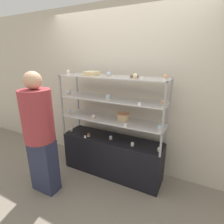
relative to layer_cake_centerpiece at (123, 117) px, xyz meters
The scene contains 29 objects.
ground_plane 1.00m from the layer_cake_centerpiece, 163.14° to the right, with size 20.00×20.00×0.00m, color gray.
back_wall 0.47m from the layer_cake_centerpiece, 117.18° to the left, with size 8.00×0.05×2.60m.
display_base 0.69m from the layer_cake_centerpiece, 163.14° to the right, with size 1.58×0.42×0.62m.
display_riser_lower 0.18m from the layer_cake_centerpiece, 163.14° to the right, with size 1.58×0.42×0.31m.
display_riser_middle 0.30m from the layer_cake_centerpiece, 163.14° to the right, with size 1.58×0.42×0.31m.
display_riser_upper 0.59m from the layer_cake_centerpiece, 163.14° to the right, with size 1.58×0.42×0.31m.
layer_cake_centerpiece is the anchor object (origin of this frame).
sheet_cake_frosted 0.78m from the layer_cake_centerpiece, behind, with size 0.19×0.18×0.06m.
cupcake_0 0.96m from the layer_cake_centerpiece, behind, with size 0.05×0.05×0.06m.
cupcake_1 0.64m from the layer_cake_centerpiece, 162.25° to the right, with size 0.05×0.05×0.06m.
cupcake_2 0.38m from the layer_cake_centerpiece, 150.85° to the right, with size 0.05×0.05×0.06m.
cupcake_3 0.42m from the layer_cake_centerpiece, 32.76° to the right, with size 0.05×0.05×0.06m.
cupcake_4 0.68m from the layer_cake_centerpiece, 10.93° to the right, with size 0.05×0.05×0.06m.
price_tag_0 0.67m from the layer_cake_centerpiece, 155.48° to the right, with size 0.04×0.00×0.04m.
cupcake_5 0.91m from the layer_cake_centerpiece, behind, with size 0.06×0.06×0.07m.
cupcake_6 0.44m from the layer_cake_centerpiece, 159.38° to the right, with size 0.06×0.06×0.07m.
cupcake_7 0.59m from the layer_cake_centerpiece, 15.22° to the right, with size 0.06×0.06×0.07m.
price_tag_1 0.28m from the layer_cake_centerpiece, 60.18° to the right, with size 0.04×0.00×0.04m.
cupcake_8 0.95m from the layer_cake_centerpiece, behind, with size 0.06×0.06×0.08m.
cupcake_9 0.37m from the layer_cake_centerpiece, 141.03° to the right, with size 0.06×0.06×0.08m.
cupcake_10 0.66m from the layer_cake_centerpiece, 10.01° to the right, with size 0.06×0.06×0.08m.
price_tag_2 0.49m from the layer_cake_centerpiece, 37.27° to the right, with size 0.04×0.00×0.04m.
cupcake_11 1.10m from the layer_cake_centerpiece, behind, with size 0.05×0.05×0.07m.
cupcake_12 0.65m from the layer_cake_centerpiece, 145.39° to the right, with size 0.05×0.05×0.07m.
cupcake_13 0.67m from the layer_cake_centerpiece, 35.83° to the right, with size 0.05×0.05×0.07m.
cupcake_14 0.86m from the layer_cake_centerpiece, 14.09° to the right, with size 0.05×0.05×0.07m.
price_tag_3 0.73m from the layer_cake_centerpiece, 36.26° to the right, with size 0.04×0.00×0.04m.
donut_glazed 0.62m from the layer_cake_centerpiece, ahead, with size 0.12×0.12×0.03m.
customer_figure 1.16m from the layer_cake_centerpiece, 135.80° to the right, with size 0.39×0.39×1.67m.
Camera 1 is at (1.12, -2.18, 1.82)m, focal length 28.00 mm.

